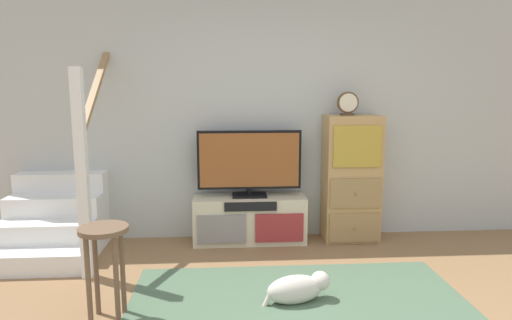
# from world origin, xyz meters

# --- Properties ---
(back_wall) EXTENTS (6.40, 0.12, 2.70)m
(back_wall) POSITION_xyz_m (0.00, 2.46, 1.35)
(back_wall) COLOR #B2B7B2
(back_wall) RESTS_ON ground_plane
(area_rug) EXTENTS (2.60, 1.80, 0.01)m
(area_rug) POSITION_xyz_m (0.00, 0.60, 0.01)
(area_rug) COLOR #4C664C
(area_rug) RESTS_ON ground_plane
(media_console) EXTENTS (1.18, 0.38, 0.49)m
(media_console) POSITION_xyz_m (-0.30, 2.19, 0.25)
(media_console) COLOR beige
(media_console) RESTS_ON ground_plane
(television) EXTENTS (1.08, 0.22, 0.70)m
(television) POSITION_xyz_m (-0.30, 2.22, 0.86)
(television) COLOR black
(television) RESTS_ON media_console
(side_cabinet) EXTENTS (0.58, 0.38, 1.34)m
(side_cabinet) POSITION_xyz_m (0.79, 2.20, 0.67)
(side_cabinet) COLOR tan
(side_cabinet) RESTS_ON ground_plane
(desk_clock) EXTENTS (0.22, 0.08, 0.24)m
(desk_clock) POSITION_xyz_m (0.71, 2.19, 1.46)
(desk_clock) COLOR #4C3823
(desk_clock) RESTS_ON side_cabinet
(staircase) EXTENTS (1.00, 1.36, 2.20)m
(staircase) POSITION_xyz_m (-2.24, 2.20, 0.37)
(staircase) COLOR white
(staircase) RESTS_ON ground_plane
(bar_stool_near) EXTENTS (0.34, 0.34, 0.69)m
(bar_stool_near) POSITION_xyz_m (-1.39, 0.65, 0.51)
(bar_stool_near) COLOR brown
(bar_stool_near) RESTS_ON ground_plane
(dog) EXTENTS (0.54, 0.28, 0.23)m
(dog) POSITION_xyz_m (-0.00, 0.81, 0.12)
(dog) COLOR beige
(dog) RESTS_ON ground_plane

